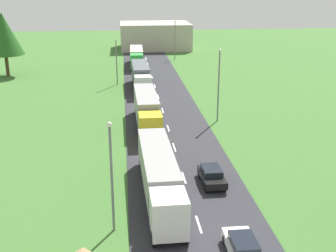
{
  "coord_description": "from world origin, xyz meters",
  "views": [
    {
      "loc": [
        -4.98,
        -17.47,
        16.7
      ],
      "look_at": [
        -0.58,
        25.93,
        2.19
      ],
      "focal_mm": 46.94,
      "sensor_mm": 36.0,
      "label": 1
    }
  ],
  "objects": [
    {
      "name": "truck_fourth",
      "position": [
        -2.38,
        71.8,
        2.04
      ],
      "size": [
        2.8,
        13.11,
        3.42
      ],
      "color": "green",
      "rests_on": "road"
    },
    {
      "name": "lamppost_lead",
      "position": [
        -6.04,
        9.74,
        4.48
      ],
      "size": [
        0.36,
        0.36,
        8.02
      ],
      "color": "slate",
      "rests_on": "ground"
    },
    {
      "name": "truck_second",
      "position": [
        -2.44,
        32.55,
        2.2
      ],
      "size": [
        2.65,
        13.47,
        3.78
      ],
      "color": "yellow",
      "rests_on": "road"
    },
    {
      "name": "lamppost_fourth",
      "position": [
        6.33,
        79.07,
        4.68
      ],
      "size": [
        0.36,
        0.36,
        8.4
      ],
      "color": "slate",
      "rests_on": "ground"
    },
    {
      "name": "tree_birch",
      "position": [
        -26.21,
        64.52,
        7.63
      ],
      "size": [
        6.79,
        6.79,
        11.39
      ],
      "color": "#513823",
      "rests_on": "ground"
    },
    {
      "name": "car_lead",
      "position": [
        2.1,
        5.68,
        0.79
      ],
      "size": [
        1.85,
        4.11,
        1.38
      ],
      "color": "white",
      "rests_on": "road"
    },
    {
      "name": "lamppost_third",
      "position": [
        -6.18,
        55.37,
        4.32
      ],
      "size": [
        0.36,
        0.36,
        7.69
      ],
      "color": "slate",
      "rests_on": "ground"
    },
    {
      "name": "lamppost_second",
      "position": [
        6.42,
        33.89,
        4.97
      ],
      "size": [
        0.36,
        0.36,
        8.96
      ],
      "color": "slate",
      "rests_on": "ground"
    },
    {
      "name": "truck_lead",
      "position": [
        -2.45,
        14.31,
        2.06
      ],
      "size": [
        2.8,
        14.68,
        3.43
      ],
      "color": "white",
      "rests_on": "road"
    },
    {
      "name": "lane_marking_centre",
      "position": [
        0.0,
        20.98,
        0.07
      ],
      "size": [
        0.16,
        121.45,
        0.01
      ],
      "color": "white",
      "rests_on": "road"
    },
    {
      "name": "truck_third",
      "position": [
        -2.35,
        52.0,
        2.18
      ],
      "size": [
        2.68,
        12.81,
        3.74
      ],
      "color": "white",
      "rests_on": "road"
    },
    {
      "name": "distant_building",
      "position": [
        3.18,
        96.16,
        3.23
      ],
      "size": [
        17.49,
        13.84,
        6.45
      ],
      "primitive_type": "cube",
      "color": "#B2A899",
      "rests_on": "ground"
    },
    {
      "name": "car_second",
      "position": [
        2.22,
        16.3,
        0.81
      ],
      "size": [
        1.91,
        4.09,
        1.41
      ],
      "color": "black",
      "rests_on": "road"
    },
    {
      "name": "road",
      "position": [
        0.0,
        24.5,
        0.03
      ],
      "size": [
        10.0,
        140.0,
        0.06
      ],
      "primitive_type": "cube",
      "color": "#2B2B30",
      "rests_on": "ground"
    }
  ]
}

